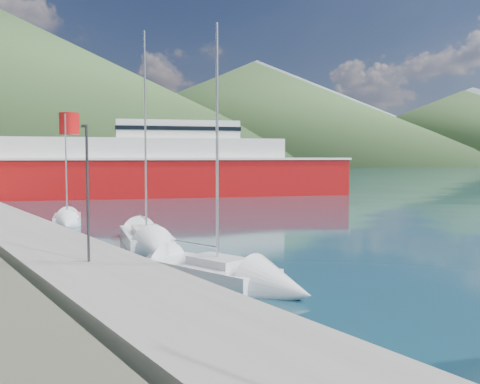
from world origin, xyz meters
TOP-DOWN VIEW (x-y plane):
  - quay at (-9.00, 26.00)m, footprint 5.00×88.00m
  - hills_far at (138.59, 618.73)m, footprint 1480.00×900.00m
  - hills_near at (98.04, 372.50)m, footprint 1010.00×520.00m
  - lamp_posts at (-9.00, 14.33)m, footprint 0.15×44.70m
  - sailboat_near at (-4.15, 7.37)m, footprint 4.42×8.76m
  - sailboat_mid at (-3.62, 17.95)m, footprint 5.22×10.10m
  - sailboat_far at (-4.41, 32.31)m, footprint 4.00×6.99m
  - ferry at (13.07, 60.42)m, footprint 61.76×32.94m

SIDE VIEW (x-z plane):
  - sailboat_far at x=-4.41m, z-range -4.62..5.18m
  - sailboat_near at x=-4.15m, z-range -5.72..6.36m
  - sailboat_mid at x=-3.62m, z-range -6.70..7.36m
  - quay at x=-9.00m, z-range 0.00..0.80m
  - ferry at x=13.07m, z-range -2.37..9.75m
  - lamp_posts at x=-9.00m, z-range 1.05..7.11m
  - hills_near at x=98.04m, z-range -8.32..106.68m
  - hills_far at x=138.59m, z-range -12.61..167.39m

